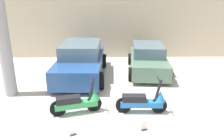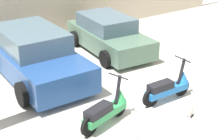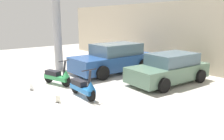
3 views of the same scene
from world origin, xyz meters
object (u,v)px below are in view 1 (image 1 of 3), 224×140
object	(u,v)px
scooter_front_left	(78,101)
scooter_front_right	(144,101)
placard_near_right_scooter	(144,126)
support_column_side	(4,45)
car_rear_left	(81,61)
car_rear_center	(148,59)
placard_near_left_scooter	(73,131)

from	to	relation	value
scooter_front_left	scooter_front_right	bearing A→B (deg)	-15.78
scooter_front_left	placard_near_right_scooter	size ratio (longest dim) A/B	5.89
placard_near_right_scooter	support_column_side	world-z (taller)	support_column_side
car_rear_left	car_rear_center	size ratio (longest dim) A/B	1.13
scooter_front_left	placard_near_right_scooter	bearing A→B (deg)	-42.27
car_rear_left	placard_near_left_scooter	bearing A→B (deg)	4.63
placard_near_left_scooter	support_column_side	world-z (taller)	support_column_side
placard_near_left_scooter	support_column_side	distance (m)	3.99
scooter_front_right	placard_near_right_scooter	world-z (taller)	scooter_front_right
placard_near_left_scooter	scooter_front_left	bearing A→B (deg)	88.89
scooter_front_left	car_rear_left	world-z (taller)	car_rear_left
scooter_front_right	placard_near_left_scooter	world-z (taller)	scooter_front_right
placard_near_right_scooter	support_column_side	size ratio (longest dim) A/B	0.07
scooter_front_right	placard_near_right_scooter	size ratio (longest dim) A/B	6.03
scooter_front_right	support_column_side	bearing A→B (deg)	164.66
car_rear_center	placard_near_left_scooter	size ratio (longest dim) A/B	14.91
placard_near_left_scooter	support_column_side	bearing A→B (deg)	136.06
scooter_front_right	placard_near_left_scooter	size ratio (longest dim) A/B	6.03
car_rear_left	scooter_front_left	bearing A→B (deg)	6.15
scooter_front_right	car_rear_left	xyz separation A→B (m)	(-2.26, 3.33, 0.32)
car_rear_center	support_column_side	xyz separation A→B (m)	(-5.39, -2.50, 1.22)
car_rear_center	scooter_front_left	bearing A→B (deg)	-30.57
scooter_front_right	placard_near_left_scooter	distance (m)	2.30
scooter_front_right	placard_near_left_scooter	xyz separation A→B (m)	(-1.99, -1.11, -0.27)
car_rear_center	placard_near_right_scooter	world-z (taller)	car_rear_center
car_rear_center	placard_near_left_scooter	distance (m)	5.75
scooter_front_left	scooter_front_right	world-z (taller)	same
scooter_front_right	scooter_front_left	bearing A→B (deg)	-178.78
placard_near_right_scooter	scooter_front_right	bearing A→B (deg)	82.04
support_column_side	scooter_front_right	bearing A→B (deg)	-16.86
scooter_front_left	car_rear_left	xyz separation A→B (m)	(-0.28, 3.32, 0.32)
car_rear_left	support_column_side	distance (m)	3.23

